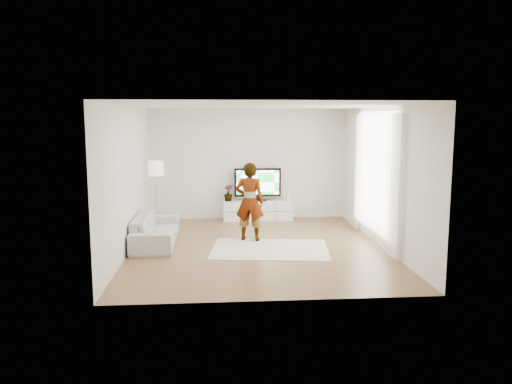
{
  "coord_description": "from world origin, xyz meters",
  "views": [
    {
      "loc": [
        -0.79,
        -9.72,
        2.55
      ],
      "look_at": [
        0.01,
        0.4,
        1.06
      ],
      "focal_mm": 35.0,
      "sensor_mm": 36.0,
      "label": 1
    }
  ],
  "objects": [
    {
      "name": "curtain_near",
      "position": [
        2.4,
        -1.0,
        1.35
      ],
      "size": [
        0.04,
        0.7,
        2.6
      ],
      "primitive_type": "cube",
      "color": "white",
      "rests_on": "floor"
    },
    {
      "name": "wall_front",
      "position": [
        0.0,
        -3.0,
        1.4
      ],
      "size": [
        5.0,
        0.02,
        2.8
      ],
      "primitive_type": "cube",
      "color": "white",
      "rests_on": "floor"
    },
    {
      "name": "television",
      "position": [
        0.24,
        2.79,
        0.94
      ],
      "size": [
        1.19,
        0.23,
        0.83
      ],
      "color": "black",
      "rests_on": "media_console"
    },
    {
      "name": "sofa",
      "position": [
        -2.05,
        0.42,
        0.3
      ],
      "size": [
        0.81,
        2.07,
        0.6
      ],
      "primitive_type": "imported",
      "rotation": [
        0.0,
        0.0,
        1.57
      ],
      "color": "silver",
      "rests_on": "floor"
    },
    {
      "name": "media_console",
      "position": [
        0.24,
        2.76,
        0.25
      ],
      "size": [
        1.75,
        0.5,
        0.49
      ],
      "color": "white",
      "rests_on": "floor"
    },
    {
      "name": "ceiling",
      "position": [
        0.0,
        0.0,
        2.8
      ],
      "size": [
        6.0,
        6.0,
        0.0
      ],
      "primitive_type": "plane",
      "color": "white",
      "rests_on": "wall_back"
    },
    {
      "name": "wall_back",
      "position": [
        0.0,
        3.0,
        1.4
      ],
      "size": [
        5.0,
        0.02,
        2.8
      ],
      "primitive_type": "cube",
      "color": "white",
      "rests_on": "floor"
    },
    {
      "name": "curtain_far",
      "position": [
        2.4,
        1.6,
        1.35
      ],
      "size": [
        0.04,
        0.7,
        2.6
      ],
      "primitive_type": "cube",
      "color": "white",
      "rests_on": "floor"
    },
    {
      "name": "player",
      "position": [
        -0.11,
        0.56,
        0.84
      ],
      "size": [
        0.68,
        0.52,
        1.65
      ],
      "primitive_type": "imported",
      "rotation": [
        0.0,
        0.0,
        2.91
      ],
      "color": "#334772",
      "rests_on": "rug"
    },
    {
      "name": "floor_lamp",
      "position": [
        -2.2,
        1.96,
        1.34
      ],
      "size": [
        0.35,
        0.35,
        1.59
      ],
      "color": "silver",
      "rests_on": "floor"
    },
    {
      "name": "wall_left",
      "position": [
        -2.5,
        0.0,
        1.4
      ],
      "size": [
        0.02,
        6.0,
        2.8
      ],
      "primitive_type": "cube",
      "color": "white",
      "rests_on": "floor"
    },
    {
      "name": "potted_plant",
      "position": [
        -0.5,
        2.77,
        0.7
      ],
      "size": [
        0.3,
        0.3,
        0.41
      ],
      "primitive_type": "imported",
      "rotation": [
        0.0,
        0.0,
        -0.42
      ],
      "color": "#3F7238",
      "rests_on": "media_console"
    },
    {
      "name": "wall_right",
      "position": [
        2.5,
        0.0,
        1.4
      ],
      "size": [
        0.02,
        6.0,
        2.8
      ],
      "primitive_type": "cube",
      "color": "white",
      "rests_on": "floor"
    },
    {
      "name": "rug",
      "position": [
        0.24,
        -0.19,
        0.01
      ],
      "size": [
        2.46,
        1.91,
        0.01
      ],
      "primitive_type": "cube",
      "rotation": [
        0.0,
        0.0,
        -0.13
      ],
      "color": "beige",
      "rests_on": "floor"
    },
    {
      "name": "window",
      "position": [
        2.48,
        0.3,
        1.45
      ],
      "size": [
        0.01,
        2.6,
        2.5
      ],
      "primitive_type": "cube",
      "color": "white",
      "rests_on": "wall_right"
    },
    {
      "name": "game_console",
      "position": [
        1.01,
        2.76,
        0.59
      ],
      "size": [
        0.05,
        0.15,
        0.2
      ],
      "rotation": [
        0.0,
        0.0,
        0.02
      ],
      "color": "white",
      "rests_on": "media_console"
    },
    {
      "name": "floor",
      "position": [
        0.0,
        0.0,
        0.0
      ],
      "size": [
        6.0,
        6.0,
        0.0
      ],
      "primitive_type": "plane",
      "color": "#8F6540",
      "rests_on": "ground"
    }
  ]
}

